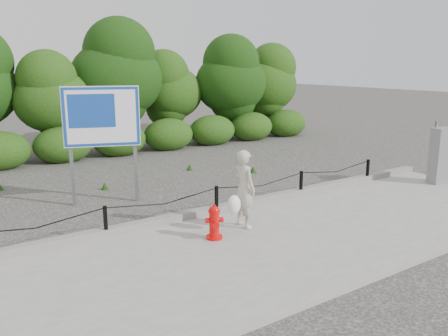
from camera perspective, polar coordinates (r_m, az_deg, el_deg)
ground at (r=10.38m, az=-0.90°, el=-5.83°), size 90.00×90.00×0.00m
sidewalk at (r=8.87m, az=6.38°, el=-8.93°), size 14.00×4.00×0.08m
curb at (r=10.37m, az=-1.05°, el=-4.97°), size 14.00×0.22×0.14m
chain_barrier at (r=10.24m, az=-0.91°, el=-3.40°), size 10.06×0.06×0.60m
treeline at (r=18.20m, az=-15.47°, el=9.73°), size 20.24×3.58×4.80m
fire_hydrant at (r=8.80m, az=-1.17°, el=-6.57°), size 0.41×0.41×0.66m
pedestrian at (r=9.30m, az=2.34°, el=-2.63°), size 0.69×0.58×1.55m
utility_cabinet at (r=13.96m, az=24.60°, el=1.37°), size 0.61×0.44×1.66m
advertising_sign at (r=11.23m, az=-14.52°, el=5.38°), size 1.63×0.69×2.76m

